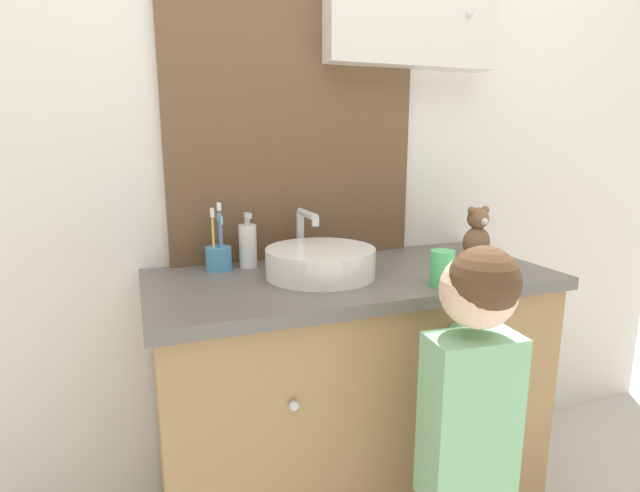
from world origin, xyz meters
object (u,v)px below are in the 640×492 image
sink_basin (320,261)px  soap_dispenser (248,245)px  child_figure (469,416)px  drinking_cup (442,268)px  teddy_bear (477,234)px  toothbrush_holder (219,255)px

sink_basin → soap_dispenser: sink_basin is taller
soap_dispenser → child_figure: size_ratio=0.17×
child_figure → drinking_cup: 0.38m
teddy_bear → drinking_cup: bearing=-141.4°
soap_dispenser → child_figure: 0.78m
toothbrush_holder → drinking_cup: bearing=-34.9°
soap_dispenser → drinking_cup: size_ratio=1.77×
child_figure → toothbrush_holder: bearing=126.7°
soap_dispenser → teddy_bear: bearing=-11.3°
child_figure → sink_basin: bearing=113.6°
teddy_bear → child_figure: bearing=-127.3°
toothbrush_holder → drinking_cup: 0.64m
sink_basin → soap_dispenser: size_ratio=2.15×
sink_basin → child_figure: (0.19, -0.45, -0.28)m
soap_dispenser → teddy_bear: (0.72, -0.14, 0.01)m
soap_dispenser → teddy_bear: size_ratio=0.98×
soap_dispenser → teddy_bear: 0.74m
toothbrush_holder → soap_dispenser: 0.09m
drinking_cup → teddy_bear: bearing=38.6°
teddy_bear → soap_dispenser: bearing=168.7°
sink_basin → teddy_bear: size_ratio=2.11×
soap_dispenser → sink_basin: bearing=-45.0°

